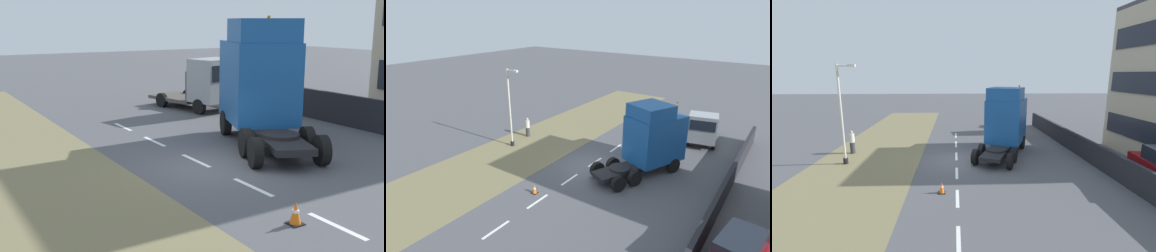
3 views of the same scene
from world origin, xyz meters
The scene contains 9 objects.
ground_plane centered at (0.00, 0.00, 0.00)m, with size 120.00×120.00×0.00m, color #515156.
grass_verge centered at (-6.00, 0.00, 0.01)m, with size 7.00×44.00×0.01m.
lane_markings centered at (0.00, -0.70, 0.00)m, with size 0.16×17.80×0.00m.
boundary_wall centered at (9.00, 0.00, 0.72)m, with size 0.25×24.00×1.45m.
lorry_cab centered at (3.79, 2.17, 2.44)m, with size 4.88×6.91×5.01m.
flatbed_truck centered at (5.54, 8.71, 1.48)m, with size 3.23×5.40×2.83m.
lamp_post centered at (-7.25, -0.43, 3.01)m, with size 1.27×0.30×6.46m.
pedestrian centered at (-7.76, 1.89, 0.86)m, with size 0.39×0.39×1.75m.
traffic_cone_lead centered at (-0.78, -4.91, 0.28)m, with size 0.36×0.36×0.58m.
Camera 3 is at (-0.11, -16.88, 5.88)m, focal length 24.00 mm.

